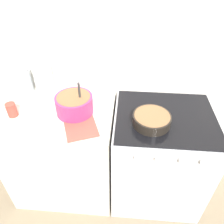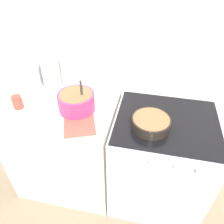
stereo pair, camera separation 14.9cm
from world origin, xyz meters
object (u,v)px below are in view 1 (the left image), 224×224
at_px(baking_pan, 152,119).
at_px(storage_jar_left, 23,83).
at_px(stove, 158,157).
at_px(storage_jar_middle, 44,80).
at_px(tin_can, 12,110).
at_px(mixing_bowl, 74,103).

distance_m(baking_pan, storage_jar_left, 1.04).
height_order(stove, storage_jar_left, storage_jar_left).
distance_m(stove, storage_jar_middle, 1.11).
bearing_deg(baking_pan, tin_can, 179.62).
relative_size(mixing_bowl, storage_jar_middle, 0.94).
bearing_deg(stove, mixing_bowl, -179.38).
xyz_separation_m(mixing_bowl, storage_jar_middle, (-0.28, 0.22, 0.04)).
distance_m(mixing_bowl, storage_jar_middle, 0.36).
relative_size(stove, storage_jar_middle, 3.23).
bearing_deg(stove, storage_jar_middle, 166.94).
bearing_deg(stove, baking_pan, -141.70).
bearing_deg(storage_jar_left, storage_jar_middle, 0.00).
height_order(stove, tin_can, tin_can).
height_order(storage_jar_left, storage_jar_middle, storage_jar_middle).
distance_m(stove, tin_can, 1.19).
height_order(stove, baking_pan, baking_pan).
height_order(baking_pan, storage_jar_middle, storage_jar_middle).
distance_m(stove, mixing_bowl, 0.84).
bearing_deg(storage_jar_left, mixing_bowl, -25.82).
bearing_deg(mixing_bowl, stove, 0.62).
bearing_deg(stove, storage_jar_left, 168.98).
bearing_deg(baking_pan, stove, 38.30).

